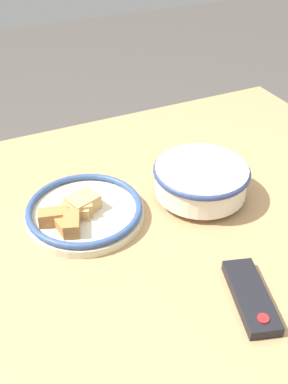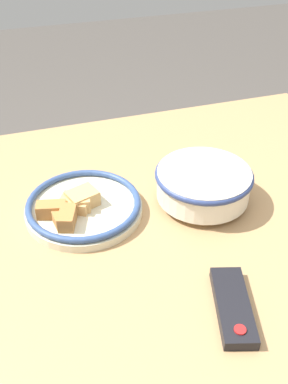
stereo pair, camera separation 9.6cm
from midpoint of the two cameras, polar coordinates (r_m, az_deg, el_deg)
The scene contains 4 objects.
dining_table at distance 0.95m, azimuth 5.64°, elevation -9.85°, with size 1.23×1.08×0.72m.
noodle_bowl at distance 0.98m, azimuth 10.31°, elevation 0.97°, with size 0.21×0.21×0.08m.
food_plate at distance 0.95m, azimuth -5.06°, elevation -1.97°, with size 0.25×0.25×0.05m.
tv_remote at distance 0.80m, azimuth 14.72°, elevation -14.01°, with size 0.10×0.17×0.02m.
Camera 2 is at (0.24, 0.61, 1.33)m, focal length 42.00 mm.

